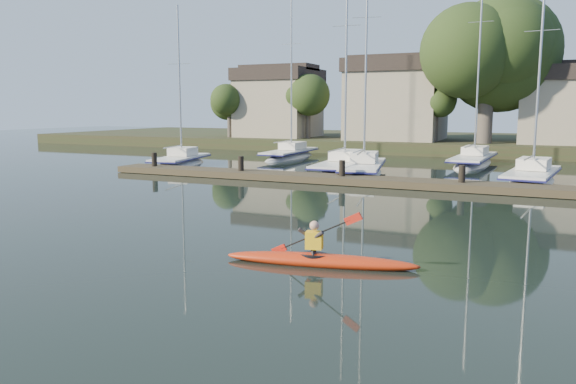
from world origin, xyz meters
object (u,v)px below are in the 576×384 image
at_px(sailboat_0, 181,168).
at_px(kayak, 319,258).
at_px(sailboat_2, 363,177).
at_px(sailboat_3, 531,186).
at_px(sailboat_1, 343,175).
at_px(sailboat_5, 290,160).
at_px(sailboat_6, 473,167).
at_px(dock, 399,182).

bearing_deg(sailboat_0, kayak, -58.93).
height_order(sailboat_2, sailboat_3, sailboat_2).
bearing_deg(sailboat_1, sailboat_5, 129.33).
bearing_deg(sailboat_6, sailboat_3, -62.90).
bearing_deg(sailboat_0, dock, -26.19).
relative_size(sailboat_0, sailboat_2, 0.76).
relative_size(sailboat_1, sailboat_2, 0.97).
bearing_deg(sailboat_6, sailboat_0, -151.46).
distance_m(sailboat_1, sailboat_3, 10.62).
bearing_deg(dock, sailboat_3, 36.03).
bearing_deg(sailboat_0, sailboat_2, -10.07).
distance_m(dock, sailboat_6, 13.10).
bearing_deg(dock, sailboat_2, 125.49).
bearing_deg(sailboat_5, dock, -48.96).
relative_size(dock, sailboat_6, 2.07).
bearing_deg(sailboat_6, dock, -96.58).
bearing_deg(kayak, sailboat_1, 96.31).
xyz_separation_m(sailboat_2, sailboat_5, (-8.40, 8.05, 0.01)).
xyz_separation_m(sailboat_0, sailboat_3, (22.02, 0.22, -0.01)).
height_order(kayak, sailboat_5, sailboat_5).
bearing_deg(kayak, sailboat_3, 65.94).
relative_size(kayak, sailboat_0, 0.41).
distance_m(kayak, sailboat_3, 19.70).
relative_size(sailboat_0, sailboat_3, 0.88).
height_order(kayak, sailboat_1, sailboat_1).
distance_m(sailboat_2, sailboat_6, 9.96).
distance_m(dock, sailboat_0, 16.55).
bearing_deg(sailboat_1, sailboat_2, -20.86).
bearing_deg(sailboat_1, sailboat_0, -179.25).
relative_size(sailboat_2, sailboat_5, 1.04).
relative_size(sailboat_5, sailboat_6, 0.91).
bearing_deg(sailboat_6, sailboat_1, -127.40).
xyz_separation_m(kayak, sailboat_0, (-17.53, 18.95, -0.38)).
bearing_deg(sailboat_5, kayak, -66.11).
xyz_separation_m(sailboat_3, sailboat_6, (-3.89, 8.56, 0.01)).
bearing_deg(dock, kayak, -84.19).
xyz_separation_m(sailboat_2, sailboat_3, (9.21, -0.14, -0.01)).
bearing_deg(sailboat_5, sailboat_0, -119.39).
bearing_deg(kayak, sailboat_0, 121.88).
height_order(sailboat_2, sailboat_5, sailboat_2).
xyz_separation_m(sailboat_0, sailboat_6, (18.13, 8.79, 0.00)).
height_order(dock, sailboat_2, sailboat_2).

